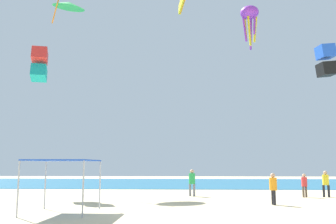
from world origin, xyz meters
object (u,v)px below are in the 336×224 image
object	(u,v)px
canopy_tent	(63,162)
kite_box_red	(39,64)
kite_octopus_purple	(250,15)
kite_delta_green	(69,5)
person_near_tent	(326,182)
kite_box_blue	(326,61)
person_leftmost	(192,180)
person_rightmost	(273,186)
person_central	(304,183)

from	to	relation	value
canopy_tent	kite_box_red	distance (m)	14.70
kite_octopus_purple	kite_delta_green	xyz separation A→B (m)	(-18.06, -3.31, -0.00)
kite_octopus_purple	person_near_tent	bearing A→B (deg)	-27.64
kite_box_blue	person_leftmost	bearing A→B (deg)	-71.55
kite_delta_green	kite_octopus_purple	bearing A→B (deg)	-31.21
person_rightmost	kite_box_blue	size ratio (longest dim) A/B	0.58
person_central	kite_box_blue	size ratio (longest dim) A/B	0.54
canopy_tent	person_rightmost	world-z (taller)	canopy_tent
canopy_tent	kite_octopus_purple	distance (m)	28.13
person_near_tent	kite_octopus_purple	world-z (taller)	kite_octopus_purple
person_rightmost	kite_delta_green	bearing A→B (deg)	48.55
kite_box_blue	canopy_tent	bearing A→B (deg)	-58.79
person_leftmost	kite_delta_green	world-z (taller)	kite_delta_green
person_near_tent	person_central	distance (m)	1.54
person_leftmost	person_rightmost	bearing A→B (deg)	159.65
canopy_tent	kite_box_blue	distance (m)	26.50
canopy_tent	kite_delta_green	distance (m)	23.41
kite_box_red	kite_delta_green	bearing A→B (deg)	-108.05
kite_octopus_purple	kite_box_blue	bearing A→B (deg)	17.09
person_rightmost	person_central	bearing A→B (deg)	-36.15
person_near_tent	person_rightmost	world-z (taller)	person_near_tent
kite_delta_green	kite_box_blue	bearing A→B (deg)	-42.24
person_leftmost	person_central	distance (m)	7.69
kite_delta_green	kite_box_red	world-z (taller)	kite_delta_green
person_near_tent	person_leftmost	size ratio (longest dim) A/B	0.95
person_near_tent	person_central	xyz separation A→B (m)	(-1.52, -0.22, -0.11)
kite_box_blue	kite_delta_green	distance (m)	24.96
canopy_tent	person_near_tent	world-z (taller)	canopy_tent
person_central	person_rightmost	xyz separation A→B (m)	(-3.26, -5.05, 0.08)
person_near_tent	person_central	world-z (taller)	person_near_tent
canopy_tent	kite_delta_green	xyz separation A→B (m)	(-5.65, 16.69, 15.40)
person_leftmost	kite_octopus_purple	xyz separation A→B (m)	(6.29, 10.41, 16.60)
person_near_tent	kite_box_red	bearing A→B (deg)	-174.26
kite_box_blue	person_central	bearing A→B (deg)	-43.22
person_leftmost	person_near_tent	bearing A→B (deg)	-150.67
person_near_tent	person_central	bearing A→B (deg)	-161.62
kite_box_blue	kite_delta_green	bearing A→B (deg)	-100.93
canopy_tent	kite_octopus_purple	world-z (taller)	kite_octopus_purple
person_rightmost	kite_box_red	size ratio (longest dim) A/B	0.63
person_rightmost	kite_octopus_purple	size ratio (longest dim) A/B	0.39
canopy_tent	kite_box_blue	bearing A→B (deg)	41.50
person_leftmost	kite_delta_green	distance (m)	21.55
person_rightmost	kite_octopus_purple	distance (m)	23.19
canopy_tent	person_near_tent	size ratio (longest dim) A/B	1.75
person_near_tent	person_leftmost	world-z (taller)	person_leftmost
person_central	kite_delta_green	size ratio (longest dim) A/B	0.36
canopy_tent	kite_box_blue	xyz separation A→B (m)	(18.56, 16.43, 9.36)
person_central	canopy_tent	bearing A→B (deg)	-1.26
person_central	person_rightmost	distance (m)	6.01
person_rightmost	person_leftmost	bearing A→B (deg)	34.89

